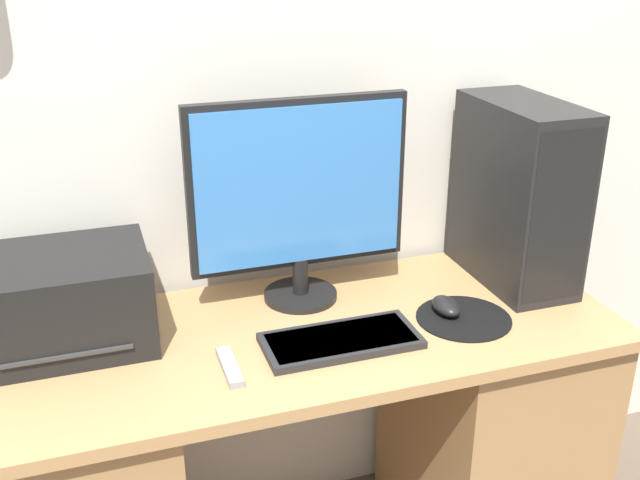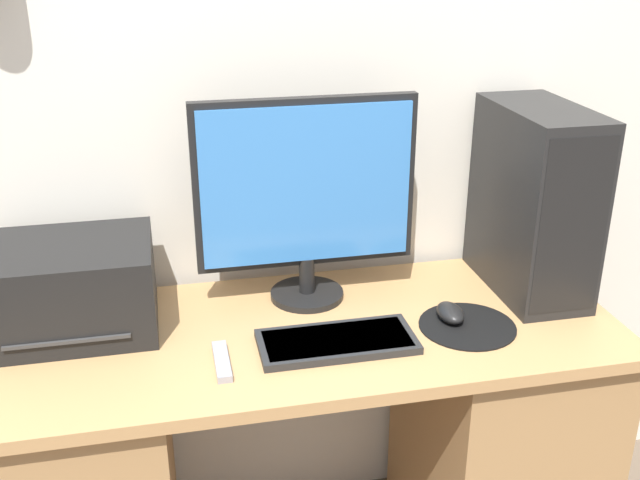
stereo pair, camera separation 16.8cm
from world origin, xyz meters
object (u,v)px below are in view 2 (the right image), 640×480
Objects in this scene: remote_control at (222,361)px; keyboard at (337,341)px; computer_tower at (535,201)px; printer at (70,288)px; mouse at (450,313)px; monitor at (306,192)px.

keyboard is at bearing 5.56° from remote_control.
printer is at bearing 178.81° from computer_tower.
printer is 0.41m from remote_control.
mouse is 0.89m from printer.
computer_tower is at bearing 14.60° from remote_control.
mouse is 0.25× the size of printer.
printer is at bearing 143.91° from remote_control.
mouse reaches higher than remote_control.
computer_tower is (0.55, 0.19, 0.23)m from keyboard.
monitor is at bearing 173.60° from computer_tower.
keyboard is at bearing -170.10° from mouse.
keyboard is 0.75× the size of computer_tower.
monitor reaches higher than computer_tower.
mouse is at bearing -152.59° from computer_tower.
monitor is at bearing 147.16° from mouse.
computer_tower is at bearing 18.66° from keyboard.
printer reaches higher than remote_control.
computer_tower is at bearing 27.41° from mouse.
remote_control is (-0.55, -0.08, -0.01)m from mouse.
printer is at bearing 160.24° from keyboard.
computer_tower is 1.24× the size of printer.
computer_tower reaches higher than mouse.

